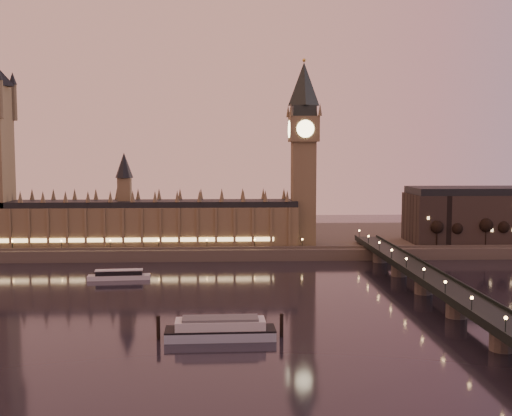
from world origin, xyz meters
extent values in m
plane|color=black|center=(0.00, 0.00, 0.00)|extent=(700.00, 700.00, 0.00)
cube|color=#423D35|center=(30.00, 165.00, 3.00)|extent=(560.00, 130.00, 6.00)
cube|color=brown|center=(-40.00, 121.00, 17.00)|extent=(180.00, 26.00, 22.00)
cube|color=black|center=(-40.00, 121.00, 29.60)|extent=(180.00, 22.00, 3.20)
cube|color=#FFCC7F|center=(-40.00, 107.50, 11.00)|extent=(153.00, 0.25, 2.20)
cube|color=brown|center=(54.00, 121.00, 35.00)|extent=(13.00, 13.00, 58.00)
cube|color=brown|center=(54.00, 121.00, 71.00)|extent=(16.00, 16.00, 14.00)
cylinder|color=#FFEAA5|center=(54.00, 112.82, 71.00)|extent=(9.60, 0.35, 9.60)
cylinder|color=#FFEAA5|center=(45.82, 121.00, 71.00)|extent=(0.35, 9.60, 9.60)
cube|color=black|center=(54.00, 121.00, 81.00)|extent=(13.00, 13.00, 6.00)
cone|color=black|center=(54.00, 121.00, 96.00)|extent=(17.68, 17.68, 24.00)
sphere|color=gold|center=(54.00, 121.00, 109.00)|extent=(2.00, 2.00, 2.00)
cube|color=black|center=(92.00, 0.00, 8.00)|extent=(13.00, 260.00, 2.00)
cube|color=black|center=(85.70, 0.00, 9.50)|extent=(0.60, 260.00, 1.00)
cube|color=black|center=(98.30, 0.00, 9.50)|extent=(0.60, 260.00, 1.00)
cube|color=black|center=(172.00, 127.00, 20.00)|extent=(110.00, 36.00, 28.00)
cube|color=black|center=(172.00, 127.00, 36.00)|extent=(108.00, 34.00, 4.00)
cylinder|color=black|center=(126.58, 109.00, 11.14)|extent=(0.70, 0.70, 10.29)
sphere|color=black|center=(126.58, 109.00, 16.52)|extent=(6.86, 6.86, 6.86)
cylinder|color=black|center=(139.75, 109.00, 11.14)|extent=(0.70, 0.70, 10.29)
sphere|color=black|center=(139.75, 109.00, 16.52)|extent=(6.86, 6.86, 6.86)
cylinder|color=black|center=(152.92, 109.00, 11.14)|extent=(0.70, 0.70, 10.29)
sphere|color=black|center=(152.92, 109.00, 16.52)|extent=(6.86, 6.86, 6.86)
cylinder|color=black|center=(166.09, 109.00, 11.14)|extent=(0.70, 0.70, 10.29)
sphere|color=black|center=(166.09, 109.00, 16.52)|extent=(6.86, 6.86, 6.86)
cube|color=silver|center=(-38.65, 54.70, 1.04)|extent=(28.66, 8.44, 2.07)
cube|color=black|center=(-38.65, 54.70, 3.11)|extent=(21.25, 6.74, 2.07)
cube|color=silver|center=(-38.65, 54.70, 4.33)|extent=(21.83, 7.03, 0.38)
cube|color=#95A8BE|center=(8.79, -41.32, 1.40)|extent=(34.67, 10.57, 2.80)
cube|color=black|center=(8.79, -41.32, 3.07)|extent=(34.67, 10.57, 0.54)
cube|color=silver|center=(8.79, -41.32, 4.73)|extent=(28.19, 9.33, 2.80)
cube|color=#595B5E|center=(8.79, -41.32, 6.51)|extent=(23.86, 8.14, 0.75)
cylinder|color=black|center=(-10.57, -40.82, 3.66)|extent=(1.18, 1.18, 7.32)
cylinder|color=black|center=(28.15, -39.82, 3.66)|extent=(1.18, 1.18, 7.32)
camera|label=1|loc=(11.09, -238.03, 58.40)|focal=45.00mm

